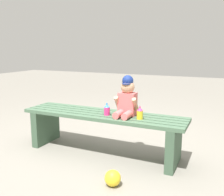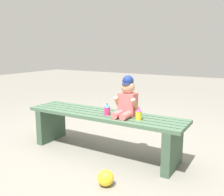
{
  "view_description": "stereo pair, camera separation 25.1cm",
  "coord_description": "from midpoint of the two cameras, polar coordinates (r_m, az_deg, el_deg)",
  "views": [
    {
      "loc": [
        1.16,
        -2.29,
        1.1
      ],
      "look_at": [
        0.13,
        -0.05,
        0.62
      ],
      "focal_mm": 40.74,
      "sensor_mm": 36.0,
      "label": 1
    },
    {
      "loc": [
        1.39,
        -2.18,
        1.1
      ],
      "look_at": [
        0.13,
        -0.05,
        0.62
      ],
      "focal_mm": 40.74,
      "sensor_mm": 36.0,
      "label": 2
    }
  ],
  "objects": [
    {
      "name": "sippy_cup_left",
      "position": [
        2.56,
        1.7,
        -2.59
      ],
      "size": [
        0.06,
        0.06,
        0.12
      ],
      "color": "#E5337F",
      "rests_on": "park_bench"
    },
    {
      "name": "child_figure",
      "position": [
        2.51,
        6.24,
        -0.15
      ],
      "size": [
        0.23,
        0.27,
        0.4
      ],
      "color": "#E56666",
      "rests_on": "park_bench"
    },
    {
      "name": "ground_plane",
      "position": [
        2.8,
        0.77,
        -12.1
      ],
      "size": [
        16.0,
        16.0,
        0.0
      ],
      "primitive_type": "plane",
      "color": "gray"
    },
    {
      "name": "toy_ball",
      "position": [
        2.16,
        2.03,
        -17.57
      ],
      "size": [
        0.13,
        0.13,
        0.13
      ],
      "primitive_type": "sphere",
      "color": "yellow",
      "rests_on": "ground_plane"
    },
    {
      "name": "sippy_cup_right",
      "position": [
        2.42,
        8.98,
        -3.55
      ],
      "size": [
        0.06,
        0.06,
        0.12
      ],
      "color": "yellow",
      "rests_on": "park_bench"
    },
    {
      "name": "park_bench",
      "position": [
        2.69,
        0.78,
        -6.21
      ],
      "size": [
        1.74,
        0.41,
        0.44
      ],
      "color": "#47664C",
      "rests_on": "ground_plane"
    }
  ]
}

